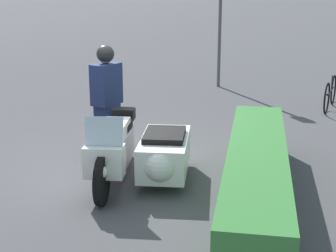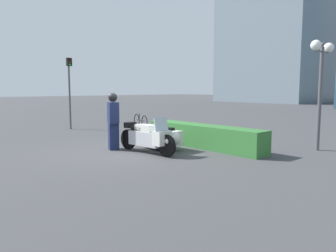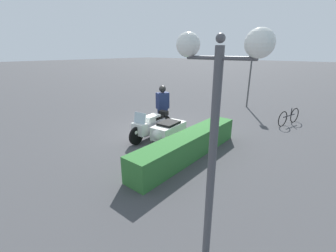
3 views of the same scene
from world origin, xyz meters
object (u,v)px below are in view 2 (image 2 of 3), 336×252
at_px(twin_lamp_post, 321,68).
at_px(traffic_light_far, 69,83).
at_px(hedge_bush_curbside, 203,136).
at_px(officer_rider, 113,120).
at_px(bicycle_parked, 140,122).
at_px(police_motorcycle, 156,137).

distance_m(twin_lamp_post, traffic_light_far, 11.47).
height_order(hedge_bush_curbside, traffic_light_far, traffic_light_far).
bearing_deg(hedge_bush_curbside, officer_rider, -123.42).
distance_m(hedge_bush_curbside, twin_lamp_post, 4.45).
distance_m(officer_rider, hedge_bush_curbside, 3.15).
height_order(officer_rider, bicycle_parked, officer_rider).
bearing_deg(hedge_bush_curbside, twin_lamp_post, 39.51).
bearing_deg(traffic_light_far, police_motorcycle, -5.42).
bearing_deg(bicycle_parked, traffic_light_far, -111.69).
relative_size(officer_rider, hedge_bush_curbside, 0.39).
relative_size(police_motorcycle, twin_lamp_post, 0.70).
height_order(police_motorcycle, bicycle_parked, police_motorcycle).
bearing_deg(bicycle_parked, twin_lamp_post, 19.77).
height_order(twin_lamp_post, bicycle_parked, twin_lamp_post).
relative_size(police_motorcycle, bicycle_parked, 1.43).
relative_size(police_motorcycle, officer_rider, 1.31).
bearing_deg(bicycle_parked, officer_rider, -30.65).
distance_m(officer_rider, traffic_light_far, 6.56).
distance_m(police_motorcycle, officer_rider, 1.57).
bearing_deg(officer_rider, twin_lamp_post, 158.67).
bearing_deg(bicycle_parked, police_motorcycle, -17.21).
bearing_deg(bicycle_parked, hedge_bush_curbside, -0.94).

